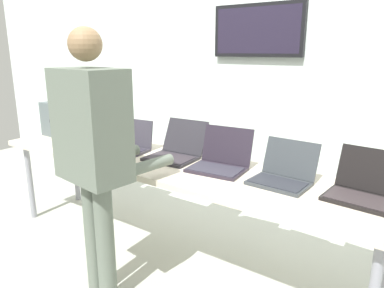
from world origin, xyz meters
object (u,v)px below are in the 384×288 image
(equipment_box, at_px, (68,118))
(laptop_station_4, at_px, (283,174))
(workbench, at_px, (168,168))
(laptop_station_1, at_px, (129,144))
(laptop_station_3, at_px, (221,160))
(laptop_station_5, at_px, (365,188))
(person, at_px, (94,146))
(laptop_station_2, at_px, (176,150))
(laptop_station_0, at_px, (97,135))

(equipment_box, height_order, laptop_station_4, equipment_box)
(workbench, height_order, laptop_station_4, laptop_station_4)
(laptop_station_1, height_order, laptop_station_3, laptop_station_3)
(laptop_station_1, bearing_deg, laptop_station_5, 1.71)
(equipment_box, relative_size, laptop_station_4, 1.04)
(laptop_station_3, height_order, person, person)
(laptop_station_4, distance_m, laptop_station_5, 0.45)
(laptop_station_3, bearing_deg, laptop_station_2, 175.66)
(workbench, xyz_separation_m, laptop_station_2, (-0.00, 0.11, 0.11))
(equipment_box, height_order, laptop_station_5, equipment_box)
(workbench, height_order, laptop_station_2, laptop_station_2)
(laptop_station_2, bearing_deg, laptop_station_4, -2.47)
(laptop_station_0, distance_m, laptop_station_5, 2.15)
(laptop_station_2, bearing_deg, person, -92.32)
(laptop_station_0, distance_m, person, 1.12)
(person, bearing_deg, laptop_station_5, 28.60)
(workbench, height_order, equipment_box, equipment_box)
(laptop_station_2, height_order, laptop_station_5, laptop_station_2)
(laptop_station_5, bearing_deg, laptop_station_4, -176.71)
(laptop_station_0, xyz_separation_m, laptop_station_5, (2.15, 0.00, -0.00))
(workbench, xyz_separation_m, person, (-0.03, -0.62, 0.30))
(laptop_station_1, bearing_deg, laptop_station_0, 174.06)
(laptop_station_0, bearing_deg, laptop_station_5, 0.13)
(laptop_station_3, distance_m, person, 0.84)
(laptop_station_3, xyz_separation_m, person, (-0.43, -0.70, 0.19))
(equipment_box, xyz_separation_m, laptop_station_2, (1.29, -0.01, -0.10))
(workbench, distance_m, laptop_station_5, 1.29)
(laptop_station_1, xyz_separation_m, laptop_station_2, (0.42, 0.06, 0.00))
(laptop_station_0, bearing_deg, laptop_station_1, -5.94)
(workbench, xyz_separation_m, laptop_station_0, (-0.87, 0.09, 0.11))
(equipment_box, xyz_separation_m, laptop_station_3, (1.69, -0.04, -0.09))
(workbench, distance_m, laptop_station_1, 0.44)
(workbench, relative_size, equipment_box, 8.32)
(laptop_station_0, relative_size, person, 0.23)
(laptop_station_0, relative_size, laptop_station_3, 0.95)
(laptop_station_1, xyz_separation_m, laptop_station_5, (1.71, 0.05, 0.00))
(laptop_station_2, relative_size, laptop_station_3, 1.04)
(equipment_box, bearing_deg, laptop_station_2, -0.54)
(equipment_box, xyz_separation_m, laptop_station_1, (0.87, -0.07, -0.10))
(laptop_station_3, relative_size, laptop_station_5, 1.01)
(laptop_station_4, bearing_deg, laptop_station_1, -178.85)
(equipment_box, distance_m, laptop_station_5, 2.58)
(laptop_station_0, height_order, laptop_station_3, laptop_station_3)
(laptop_station_0, height_order, person, person)
(workbench, distance_m, laptop_station_3, 0.42)
(laptop_station_2, xyz_separation_m, laptop_station_3, (0.40, -0.03, 0.00))
(equipment_box, height_order, laptop_station_1, equipment_box)
(laptop_station_5, bearing_deg, laptop_station_3, -178.72)
(workbench, bearing_deg, person, -92.76)
(laptop_station_4, bearing_deg, person, -141.42)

